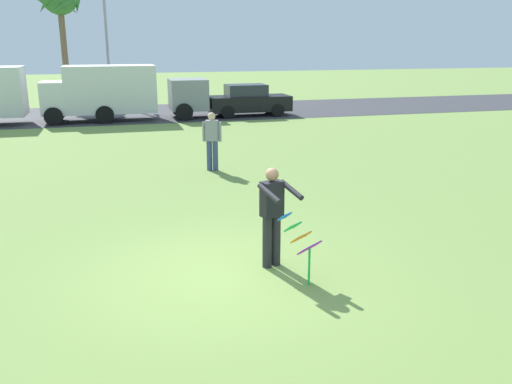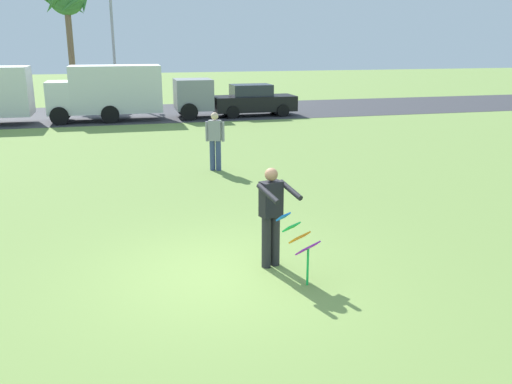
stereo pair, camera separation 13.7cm
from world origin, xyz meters
TOP-DOWN VIEW (x-y plane):
  - ground_plane at (0.00, 0.00)m, footprint 120.00×120.00m
  - road_strip at (0.00, 21.42)m, footprint 120.00×8.00m
  - person_kite_flyer at (0.86, 0.12)m, footprint 0.68×0.75m
  - kite_held at (1.11, -0.60)m, footprint 0.67×0.72m
  - parked_truck_grey_van at (-0.62, 19.02)m, footprint 6.71×2.14m
  - parked_car_black at (5.34, 19.02)m, footprint 4.22×1.88m
  - palm_tree_right_near at (-3.89, 27.14)m, footprint 2.58×2.71m
  - streetlight_pole at (-1.40, 26.65)m, footprint 0.24×1.65m
  - person_walker_near at (1.24, 7.44)m, footprint 0.54×0.34m

SIDE VIEW (x-z plane):
  - ground_plane at x=0.00m, z-range 0.00..0.00m
  - road_strip at x=0.00m, z-range 0.00..0.01m
  - kite_held at x=1.11m, z-range 0.18..1.28m
  - parked_car_black at x=5.34m, z-range -0.03..1.57m
  - person_walker_near at x=1.24m, z-range 0.07..1.80m
  - person_kite_flyer at x=0.86m, z-range 0.09..1.82m
  - parked_truck_grey_van at x=-0.62m, z-range 0.10..2.72m
  - streetlight_pole at x=-1.40m, z-range 0.50..7.50m
  - palm_tree_right_near at x=-3.89m, z-range 2.32..9.60m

